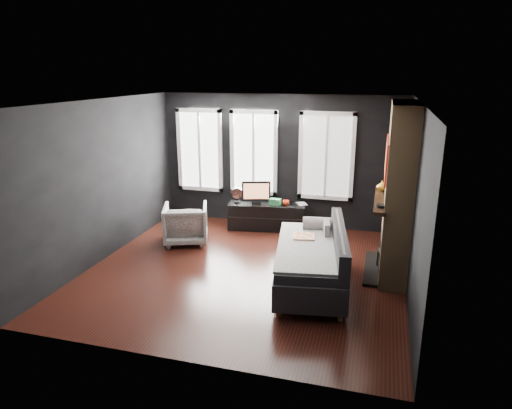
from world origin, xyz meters
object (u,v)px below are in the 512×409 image
(mug, at_px, (286,202))
(sofa, at_px, (311,256))
(book, at_px, (298,199))
(monitor, at_px, (256,191))
(mantel_vase, at_px, (382,186))
(armchair, at_px, (186,222))
(media_console, at_px, (267,216))

(mug, bearing_deg, sofa, -69.49)
(book, bearing_deg, monitor, -170.65)
(monitor, xyz_separation_m, book, (0.83, 0.14, -0.14))
(mantel_vase, bearing_deg, sofa, -126.56)
(mantel_vase, bearing_deg, book, 144.44)
(sofa, xyz_separation_m, monitor, (-1.48, 2.30, 0.33))
(book, relative_size, mantel_vase, 1.40)
(sofa, bearing_deg, armchair, 146.38)
(media_console, distance_m, mug, 0.52)
(armchair, distance_m, book, 2.29)
(armchair, bearing_deg, book, -167.16)
(monitor, bearing_deg, mug, -13.51)
(monitor, height_order, mantel_vase, mantel_vase)
(media_console, distance_m, book, 0.74)
(armchair, height_order, book, armchair)
(sofa, height_order, armchair, sofa)
(mug, xyz_separation_m, mantel_vase, (1.83, -1.05, 0.71))
(mug, height_order, mantel_vase, mantel_vase)
(media_console, xyz_separation_m, monitor, (-0.22, -0.04, 0.53))
(mug, distance_m, book, 0.25)
(armchair, relative_size, media_console, 0.52)
(armchair, xyz_separation_m, mantel_vase, (3.50, 0.11, 0.91))
(monitor, distance_m, mug, 0.64)
(sofa, height_order, book, sofa)
(mantel_vase, bearing_deg, monitor, 157.47)
(mug, bearing_deg, book, 24.19)
(media_console, distance_m, mantel_vase, 2.67)
(media_console, relative_size, mug, 11.88)
(sofa, xyz_separation_m, armchair, (-2.55, 1.17, -0.06))
(media_console, relative_size, book, 6.35)
(sofa, height_order, mug, sofa)
(armchair, bearing_deg, sofa, 134.53)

